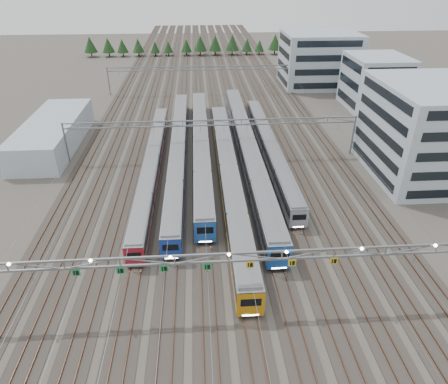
{
  "coord_description": "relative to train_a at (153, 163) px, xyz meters",
  "views": [
    {
      "loc": [
        -2.72,
        -32.34,
        34.0
      ],
      "look_at": [
        0.89,
        20.13,
        3.5
      ],
      "focal_mm": 32.0,
      "sensor_mm": 36.0,
      "label": 1
    }
  ],
  "objects": [
    {
      "name": "train_d",
      "position": [
        13.5,
        -5.46,
        0.31
      ],
      "size": [
        3.05,
        61.46,
        3.97
      ],
      "color": "black",
      "rests_on": "ground"
    },
    {
      "name": "gantry_mid",
      "position": [
        11.25,
        5.86,
        4.46
      ],
      "size": [
        56.36,
        0.36,
        8.0
      ],
      "color": "gray",
      "rests_on": "ground"
    },
    {
      "name": "gantry_near",
      "position": [
        11.2,
        -34.26,
        5.16
      ],
      "size": [
        56.36,
        0.61,
        8.08
      ],
      "color": "gray",
      "rests_on": "ground"
    },
    {
      "name": "depot_bldg_mid",
      "position": [
        55.05,
        34.96,
        4.7
      ],
      "size": [
        14.0,
        16.0,
        13.26
      ],
      "primitive_type": "cube",
      "color": "#9CAEBA",
      "rests_on": "ground"
    },
    {
      "name": "ground",
      "position": [
        11.25,
        -34.14,
        -1.93
      ],
      "size": [
        400.0,
        400.0,
        0.0
      ],
      "primitive_type": "plane",
      "color": "#47423A",
      "rests_on": "ground"
    },
    {
      "name": "depot_bldg_north",
      "position": [
        46.33,
        57.77,
        5.89
      ],
      "size": [
        22.0,
        18.0,
        15.64
      ],
      "primitive_type": "cube",
      "color": "#9CAEBA",
      "rests_on": "ground"
    },
    {
      "name": "train_f",
      "position": [
        22.5,
        5.42,
        0.09
      ],
      "size": [
        2.71,
        51.07,
        3.53
      ],
      "color": "black",
      "rests_on": "ground"
    },
    {
      "name": "track_bed",
      "position": [
        11.25,
        65.86,
        -0.44
      ],
      "size": [
        54.0,
        260.0,
        5.42
      ],
      "color": "#2D2823",
      "rests_on": "ground"
    },
    {
      "name": "west_shed",
      "position": [
        -21.83,
        14.22,
        0.84
      ],
      "size": [
        10.0,
        30.0,
        5.53
      ],
      "primitive_type": "cube",
      "color": "#9CAEBA",
      "rests_on": "ground"
    },
    {
      "name": "gantry_far",
      "position": [
        11.25,
        50.86,
        4.46
      ],
      "size": [
        56.36,
        0.36,
        8.0
      ],
      "color": "gray",
      "rests_on": "ground"
    },
    {
      "name": "train_c",
      "position": [
        9.0,
        7.19,
        0.3
      ],
      "size": [
        3.04,
        59.95,
        3.96
      ],
      "color": "black",
      "rests_on": "ground"
    },
    {
      "name": "depot_bldg_south",
      "position": [
        48.9,
        -3.03,
        6.25
      ],
      "size": [
        18.0,
        22.0,
        16.35
      ],
      "primitive_type": "cube",
      "color": "#9CAEBA",
      "rests_on": "ground"
    },
    {
      "name": "train_b",
      "position": [
        4.5,
        5.61,
        0.15
      ],
      "size": [
        2.8,
        63.08,
        3.65
      ],
      "color": "black",
      "rests_on": "ground"
    },
    {
      "name": "train_a",
      "position": [
        0.0,
        0.0,
        0.0
      ],
      "size": [
        2.58,
        53.93,
        3.35
      ],
      "color": "black",
      "rests_on": "ground"
    },
    {
      "name": "treeline",
      "position": [
        16.65,
        105.86,
        2.31
      ],
      "size": [
        106.4,
        5.6,
        7.02
      ],
      "color": "#332114",
      "rests_on": "ground"
    },
    {
      "name": "train_e",
      "position": [
        18.0,
        5.15,
        0.39
      ],
      "size": [
        3.17,
        68.02,
        4.14
      ],
      "color": "black",
      "rests_on": "ground"
    }
  ]
}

